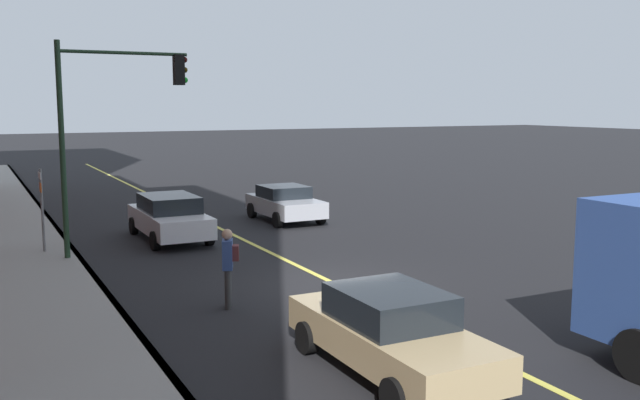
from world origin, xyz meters
The scene contains 10 objects.
ground centered at (0.00, 0.00, 0.00)m, with size 200.00×200.00×0.00m, color black.
sidewalk_slab centered at (0.00, 7.02, 0.07)m, with size 80.00×3.38×0.15m, color gray.
curb_edge centered at (0.00, 5.41, 0.07)m, with size 80.00×0.16×0.15m, color slate.
lane_stripe_center centered at (0.00, 0.00, 0.01)m, with size 80.00×0.16×0.01m, color #D8CC4C.
car_tan centered at (-5.72, 1.96, 0.73)m, with size 4.49×1.91×1.45m.
car_white centered at (7.68, 2.18, 0.78)m, with size 4.66×1.98×1.51m.
car_silver centered at (9.39, -2.84, 0.71)m, with size 3.93×1.99×1.37m.
pedestrian_with_backpack centered at (-0.82, 3.09, 1.06)m, with size 0.48×0.46×1.79m.
traffic_light_mast centered at (5.54, 4.40, 4.27)m, with size 0.28×3.76×6.30m.
street_sign_post centered at (6.78, 6.24, 1.56)m, with size 0.60×0.08×2.64m.
Camera 1 is at (-15.41, 8.21, 4.55)m, focal length 39.45 mm.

